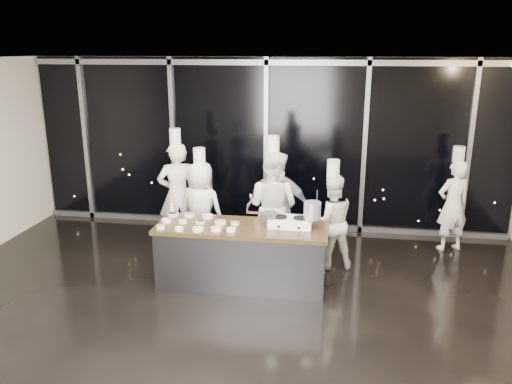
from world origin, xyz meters
TOP-DOWN VIEW (x-y plane):
  - ground at (0.00, 0.00)m, footprint 9.00×9.00m
  - room_shell at (0.18, 0.00)m, footprint 9.02×7.02m
  - window_wall at (0.00, 3.43)m, footprint 8.90×0.11m
  - demo_counter at (0.00, 0.90)m, footprint 2.46×0.86m
  - stove at (0.68, 1.00)m, footprint 0.61×0.40m
  - frying_pan at (0.37, 1.00)m, footprint 0.47×0.27m
  - stock_pot at (0.99, 0.98)m, footprint 0.24×0.24m
  - prep_bowls at (-0.66, 0.89)m, footprint 1.16×0.74m
  - squeeze_bottle at (-1.14, 1.24)m, footprint 0.06×0.06m
  - chef_far_left at (-1.36, 2.20)m, footprint 0.79×0.67m
  - chef_left at (-0.86, 1.86)m, footprint 0.87×0.67m
  - chef_center at (0.33, 1.85)m, footprint 1.08×0.97m
  - guest at (0.41, 1.86)m, footprint 1.07×0.54m
  - chef_right at (1.26, 1.72)m, footprint 0.87×0.76m
  - chef_side at (3.28, 2.75)m, footprint 0.67×0.57m

SIDE VIEW (x-z plane):
  - ground at x=0.00m, z-range 0.00..0.00m
  - demo_counter at x=0.00m, z-range 0.00..0.90m
  - chef_right at x=1.26m, z-range -0.10..1.63m
  - chef_left at x=-0.86m, z-range -0.10..1.72m
  - chef_side at x=3.28m, z-range -0.09..1.71m
  - guest at x=0.41m, z-range 0.00..1.75m
  - chef_center at x=0.33m, z-range -0.11..1.94m
  - prep_bowls at x=-0.66m, z-range 0.90..0.95m
  - chef_far_left at x=-1.36m, z-range -0.10..1.97m
  - stove at x=0.68m, z-range 0.89..1.03m
  - squeeze_bottle at x=-1.14m, z-range 0.89..1.10m
  - frying_pan at x=0.37m, z-range 1.04..1.09m
  - stock_pot at x=0.99m, z-range 1.04..1.28m
  - window_wall at x=0.00m, z-range 0.00..3.20m
  - room_shell at x=0.18m, z-range 0.64..3.85m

